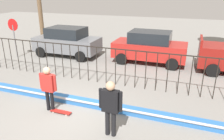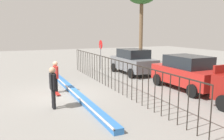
{
  "view_description": "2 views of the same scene",
  "coord_description": "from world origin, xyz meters",
  "px_view_note": "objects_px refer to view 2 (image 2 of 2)",
  "views": [
    {
      "loc": [
        3.98,
        -5.99,
        4.19
      ],
      "look_at": [
        0.93,
        2.35,
        0.89
      ],
      "focal_mm": 34.71,
      "sensor_mm": 36.0,
      "label": 1
    },
    {
      "loc": [
        11.62,
        -2.41,
        3.24
      ],
      "look_at": [
        0.82,
        2.46,
        1.24
      ],
      "focal_mm": 37.03,
      "sensor_mm": 36.0,
      "label": 2
    }
  ],
  "objects_px": {
    "skateboarder": "(56,74)",
    "parked_car_red": "(187,72)",
    "camera_operator": "(53,84)",
    "parked_car_gray": "(133,61)",
    "stop_sign": "(101,51)",
    "skateboard": "(57,93)"
  },
  "relations": [
    {
      "from": "camera_operator",
      "to": "stop_sign",
      "type": "distance_m",
      "value": 10.28
    },
    {
      "from": "skateboard",
      "to": "parked_car_gray",
      "type": "relative_size",
      "value": 0.19
    },
    {
      "from": "skateboard",
      "to": "stop_sign",
      "type": "bearing_deg",
      "value": 137.75
    },
    {
      "from": "parked_car_red",
      "to": "skateboarder",
      "type": "bearing_deg",
      "value": -104.23
    },
    {
      "from": "stop_sign",
      "to": "parked_car_gray",
      "type": "bearing_deg",
      "value": 27.21
    },
    {
      "from": "skateboarder",
      "to": "parked_car_red",
      "type": "height_order",
      "value": "parked_car_red"
    },
    {
      "from": "parked_car_gray",
      "to": "parked_car_red",
      "type": "distance_m",
      "value": 5.45
    },
    {
      "from": "camera_operator",
      "to": "skateboarder",
      "type": "bearing_deg",
      "value": 37.32
    },
    {
      "from": "camera_operator",
      "to": "parked_car_gray",
      "type": "height_order",
      "value": "parked_car_gray"
    },
    {
      "from": "camera_operator",
      "to": "stop_sign",
      "type": "height_order",
      "value": "stop_sign"
    },
    {
      "from": "parked_car_gray",
      "to": "stop_sign",
      "type": "bearing_deg",
      "value": -149.23
    },
    {
      "from": "stop_sign",
      "to": "skateboard",
      "type": "bearing_deg",
      "value": -37.54
    },
    {
      "from": "skateboard",
      "to": "parked_car_red",
      "type": "relative_size",
      "value": 0.19
    },
    {
      "from": "skateboarder",
      "to": "skateboard",
      "type": "relative_size",
      "value": 2.11
    },
    {
      "from": "parked_car_red",
      "to": "camera_operator",
      "type": "bearing_deg",
      "value": -83.57
    },
    {
      "from": "skateboarder",
      "to": "camera_operator",
      "type": "bearing_deg",
      "value": -20.79
    },
    {
      "from": "skateboarder",
      "to": "parked_car_red",
      "type": "relative_size",
      "value": 0.39
    },
    {
      "from": "skateboarder",
      "to": "parked_car_gray",
      "type": "distance_m",
      "value": 7.17
    },
    {
      "from": "skateboarder",
      "to": "stop_sign",
      "type": "bearing_deg",
      "value": 133.09
    },
    {
      "from": "parked_car_red",
      "to": "parked_car_gray",
      "type": "bearing_deg",
      "value": -171.31
    },
    {
      "from": "parked_car_red",
      "to": "skateboard",
      "type": "bearing_deg",
      "value": -100.62
    },
    {
      "from": "camera_operator",
      "to": "parked_car_red",
      "type": "distance_m",
      "value": 7.48
    }
  ]
}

